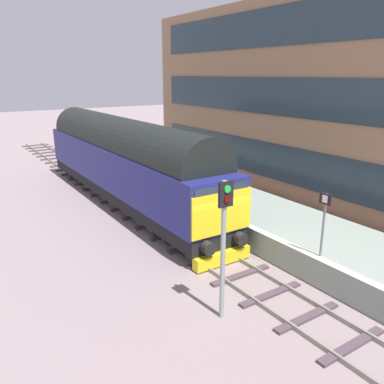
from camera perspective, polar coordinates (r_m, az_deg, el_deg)
The scene contains 7 objects.
ground_plane at distance 15.90m, azimuth 1.76°, elevation -8.82°, with size 140.00×140.00×0.00m, color gray.
track_main at distance 15.88m, azimuth 1.77°, elevation -8.64°, with size 2.50×60.00×0.15m.
station_platform at distance 17.85m, azimuth 11.32°, elevation -4.47°, with size 4.00×44.00×1.01m.
diesel_locomotive at distance 21.49m, azimuth -9.93°, elevation 4.72°, with size 2.74×17.85×4.68m.
signal_post_mid at distance 10.94m, azimuth 4.63°, elevation -6.22°, with size 0.44×0.22×4.15m.
platform_number_sign at distance 13.48m, azimuth 18.56°, elevation -3.27°, with size 0.10×0.44×2.20m.
waiting_passenger at distance 18.68m, azimuth 3.41°, elevation 1.60°, with size 0.35×0.51×1.64m.
Camera 1 is at (-8.27, -11.73, 6.85)m, focal length 36.88 mm.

